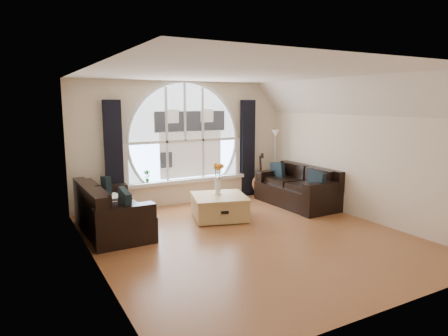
# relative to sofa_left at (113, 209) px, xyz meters

# --- Properties ---
(ground) EXTENTS (5.00, 5.50, 0.01)m
(ground) POSITION_rel_sofa_left_xyz_m (1.95, -1.39, -0.40)
(ground) COLOR brown
(ground) RESTS_ON ground
(ceiling) EXTENTS (5.00, 5.50, 0.01)m
(ceiling) POSITION_rel_sofa_left_xyz_m (1.95, -1.39, 2.30)
(ceiling) COLOR silver
(ceiling) RESTS_ON ground
(wall_back) EXTENTS (5.00, 0.01, 2.70)m
(wall_back) POSITION_rel_sofa_left_xyz_m (1.95, 1.36, 0.95)
(wall_back) COLOR beige
(wall_back) RESTS_ON ground
(wall_front) EXTENTS (5.00, 0.01, 2.70)m
(wall_front) POSITION_rel_sofa_left_xyz_m (1.95, -4.14, 0.95)
(wall_front) COLOR beige
(wall_front) RESTS_ON ground
(wall_left) EXTENTS (0.01, 5.50, 2.70)m
(wall_left) POSITION_rel_sofa_left_xyz_m (-0.55, -1.39, 0.95)
(wall_left) COLOR beige
(wall_left) RESTS_ON ground
(wall_right) EXTENTS (0.01, 5.50, 2.70)m
(wall_right) POSITION_rel_sofa_left_xyz_m (4.45, -1.39, 0.95)
(wall_right) COLOR beige
(wall_right) RESTS_ON ground
(attic_slope) EXTENTS (0.92, 5.50, 0.72)m
(attic_slope) POSITION_rel_sofa_left_xyz_m (4.15, -1.39, 1.95)
(attic_slope) COLOR silver
(attic_slope) RESTS_ON ground
(arched_window) EXTENTS (2.60, 0.06, 2.15)m
(arched_window) POSITION_rel_sofa_left_xyz_m (1.95, 1.33, 1.23)
(arched_window) COLOR silver
(arched_window) RESTS_ON wall_back
(window_sill) EXTENTS (2.90, 0.22, 0.08)m
(window_sill) POSITION_rel_sofa_left_xyz_m (1.95, 1.26, 0.11)
(window_sill) COLOR white
(window_sill) RESTS_ON wall_back
(window_frame) EXTENTS (2.76, 0.08, 2.15)m
(window_frame) POSITION_rel_sofa_left_xyz_m (1.95, 1.30, 1.23)
(window_frame) COLOR white
(window_frame) RESTS_ON wall_back
(neighbor_house) EXTENTS (1.70, 0.02, 1.50)m
(neighbor_house) POSITION_rel_sofa_left_xyz_m (2.10, 1.31, 1.10)
(neighbor_house) COLOR silver
(neighbor_house) RESTS_ON wall_back
(curtain_left) EXTENTS (0.35, 0.12, 2.30)m
(curtain_left) POSITION_rel_sofa_left_xyz_m (0.35, 1.24, 0.75)
(curtain_left) COLOR black
(curtain_left) RESTS_ON ground
(curtain_right) EXTENTS (0.35, 0.12, 2.30)m
(curtain_right) POSITION_rel_sofa_left_xyz_m (3.55, 1.24, 0.75)
(curtain_right) COLOR black
(curtain_right) RESTS_ON ground
(sofa_left) EXTENTS (1.00, 1.93, 0.85)m
(sofa_left) POSITION_rel_sofa_left_xyz_m (0.00, 0.00, 0.00)
(sofa_left) COLOR black
(sofa_left) RESTS_ON ground
(sofa_right) EXTENTS (1.01, 1.94, 0.85)m
(sofa_right) POSITION_rel_sofa_left_xyz_m (4.00, -0.11, 0.00)
(sofa_right) COLOR black
(sofa_right) RESTS_ON ground
(coffee_chest) EXTENTS (1.26, 1.26, 0.50)m
(coffee_chest) POSITION_rel_sofa_left_xyz_m (2.02, -0.19, -0.15)
(coffee_chest) COLOR tan
(coffee_chest) RESTS_ON ground
(throw_blanket) EXTENTS (0.68, 0.68, 0.10)m
(throw_blanket) POSITION_rel_sofa_left_xyz_m (-0.01, 0.23, 0.10)
(throw_blanket) COLOR silver
(throw_blanket) RESTS_ON sofa_left
(vase_flowers) EXTENTS (0.24, 0.24, 0.70)m
(vase_flowers) POSITION_rel_sofa_left_xyz_m (2.04, -0.09, 0.45)
(vase_flowers) COLOR white
(vase_flowers) RESTS_ON coffee_chest
(floor_lamp) EXTENTS (0.24, 0.24, 1.60)m
(floor_lamp) POSITION_rel_sofa_left_xyz_m (4.12, 0.90, 0.40)
(floor_lamp) COLOR #B2B2B2
(floor_lamp) RESTS_ON ground
(guitar) EXTENTS (0.41, 0.33, 1.06)m
(guitar) POSITION_rel_sofa_left_xyz_m (3.73, 0.98, 0.13)
(guitar) COLOR brown
(guitar) RESTS_ON ground
(potted_plant) EXTENTS (0.17, 0.14, 0.28)m
(potted_plant) POSITION_rel_sofa_left_xyz_m (1.04, 1.26, 0.29)
(potted_plant) COLOR #1E6023
(potted_plant) RESTS_ON window_sill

